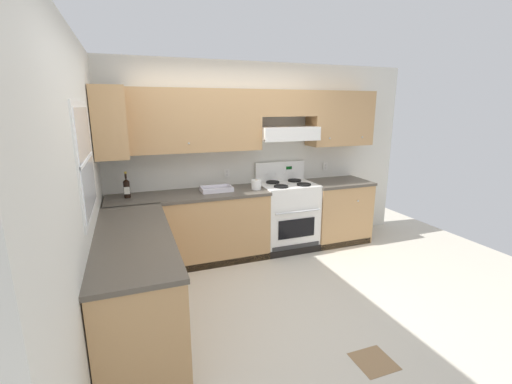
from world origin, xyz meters
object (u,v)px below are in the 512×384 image
object	(u,v)px
paper_towel_roll	(256,185)
wine_bottle	(127,187)
bowl	(216,190)
stove	(287,215)

from	to	relation	value
paper_towel_roll	wine_bottle	bearing A→B (deg)	175.02
bowl	stove	bearing A→B (deg)	-0.82
stove	bowl	distance (m)	1.11
wine_bottle	bowl	distance (m)	1.08
stove	paper_towel_roll	world-z (taller)	stove
stove	bowl	bearing A→B (deg)	179.18
stove	paper_towel_roll	bearing A→B (deg)	-172.00
stove	wine_bottle	distance (m)	2.16
bowl	wine_bottle	bearing A→B (deg)	177.08
wine_bottle	paper_towel_roll	xyz separation A→B (m)	(1.59, -0.14, -0.06)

